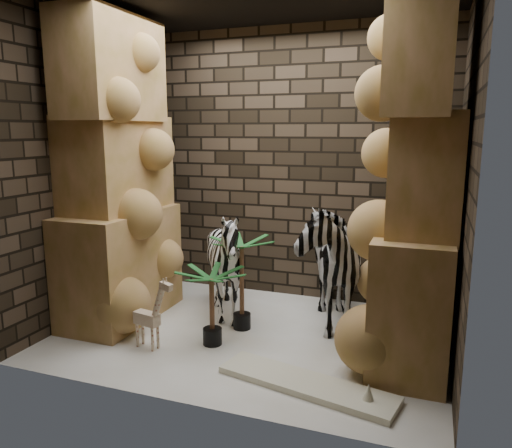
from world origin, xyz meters
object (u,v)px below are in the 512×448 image
at_px(zebra_right, 323,250).
at_px(zebra_left, 226,270).
at_px(giraffe_toy, 146,310).
at_px(palm_back, 212,307).
at_px(surfboard, 306,384).
at_px(palm_front, 242,283).

bearing_deg(zebra_right, zebra_left, 172.66).
relative_size(giraffe_toy, palm_back, 0.98).
height_order(giraffe_toy, surfboard, giraffe_toy).
xyz_separation_m(giraffe_toy, surfboard, (1.48, -0.19, -0.32)).
relative_size(palm_front, surfboard, 0.67).
relative_size(zebra_left, surfboard, 0.84).
xyz_separation_m(zebra_right, zebra_left, (-0.93, -0.21, -0.23)).
height_order(zebra_right, surfboard, zebra_right).
height_order(zebra_right, giraffe_toy, zebra_right).
bearing_deg(giraffe_toy, palm_front, 58.45).
height_order(zebra_left, giraffe_toy, zebra_left).
bearing_deg(surfboard, zebra_left, 148.86).
height_order(palm_front, surfboard, palm_front).
distance_m(giraffe_toy, surfboard, 1.53).
distance_m(palm_front, palm_back, 0.45).
bearing_deg(zebra_left, palm_front, -21.66).
distance_m(zebra_right, palm_back, 1.21).
distance_m(giraffe_toy, palm_front, 0.93).
bearing_deg(surfboard, giraffe_toy, -174.97).
relative_size(zebra_left, palm_front, 1.26).
bearing_deg(palm_front, zebra_right, 27.85).
bearing_deg(palm_front, palm_back, -105.63).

